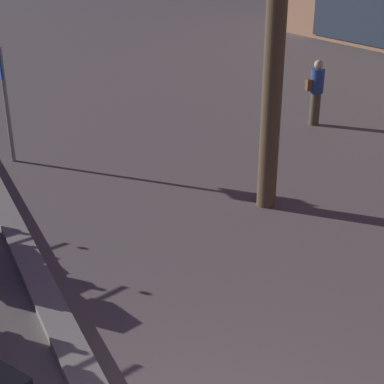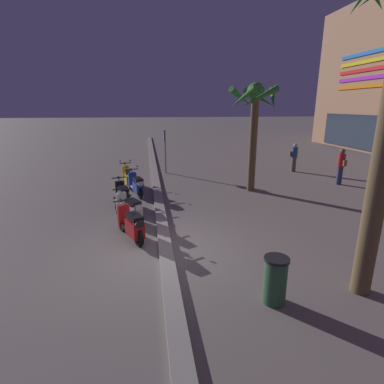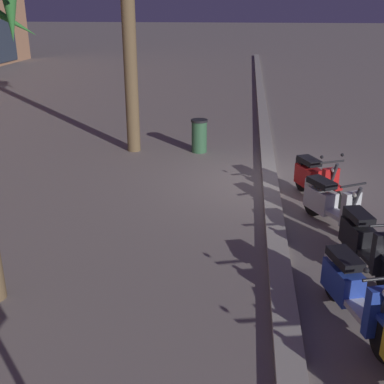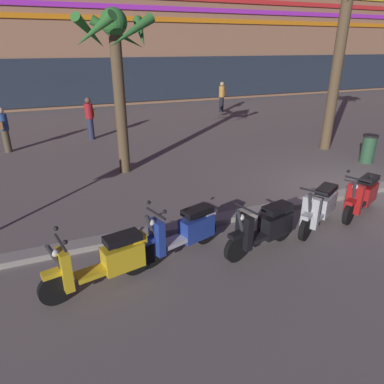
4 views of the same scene
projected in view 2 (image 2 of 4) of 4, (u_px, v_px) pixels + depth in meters
The scene contains 12 objects.
ground_plane at pixel (165, 252), 7.83m from camera, with size 200.00×200.00×0.00m, color slate.
curb_strip at pixel (166, 250), 7.82m from camera, with size 60.00×0.36×0.12m, color gray.
scooter_yellow_mid_centre at pixel (128, 177), 14.12m from camera, with size 1.84×0.70×1.17m.
scooter_blue_lead_nearest at pixel (136, 185), 12.71m from camera, with size 1.79×0.79×1.17m.
scooter_black_mid_rear at pixel (123, 196), 11.22m from camera, with size 1.75×0.72×1.04m.
scooter_silver_second_in_line at pixel (129, 209), 9.75m from camera, with size 1.59×0.99×1.04m.
scooter_red_last_in_row at pixel (131, 225), 8.48m from camera, with size 1.64×0.90×1.17m.
crossing_sign at pixel (165, 147), 16.76m from camera, with size 0.60×0.12×2.40m.
palm_tree_near_sign at pixel (255, 111), 12.64m from camera, with size 2.23×2.27×4.64m.
pedestrian_window_shopping at pixel (341, 166), 14.40m from camera, with size 0.46×0.34×1.73m.
pedestrian_by_palm_tree at pixel (294, 157), 17.31m from camera, with size 0.34×0.46×1.64m.
litter_bin at pixel (275, 280), 5.73m from camera, with size 0.48×0.48×0.95m.
Camera 2 is at (7.12, -0.36, 3.68)m, focal length 28.05 mm.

